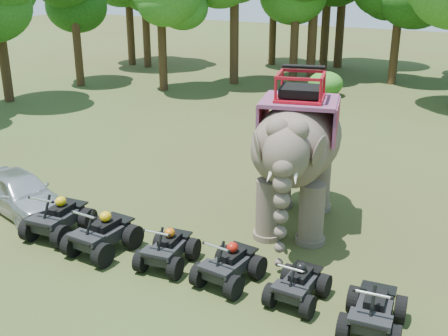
{
  "coord_description": "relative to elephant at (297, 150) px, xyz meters",
  "views": [
    {
      "loc": [
        6.86,
        -12.01,
        7.42
      ],
      "look_at": [
        0.0,
        1.2,
        1.9
      ],
      "focal_mm": 45.0,
      "sensor_mm": 36.0,
      "label": 1
    }
  ],
  "objects": [
    {
      "name": "ground",
      "position": [
        -1.68,
        -2.52,
        -2.3
      ],
      "size": [
        110.0,
        110.0,
        0.0
      ],
      "primitive_type": "plane",
      "color": "#47381E",
      "rests_on": "ground"
    },
    {
      "name": "elephant",
      "position": [
        0.0,
        0.0,
        0.0
      ],
      "size": [
        3.62,
        5.9,
        4.61
      ],
      "primitive_type": null,
      "rotation": [
        0.0,
        0.0,
        0.23
      ],
      "color": "brown",
      "rests_on": "ground"
    },
    {
      "name": "parked_car",
      "position": [
        -7.89,
        -3.18,
        -1.65
      ],
      "size": [
        4.1,
        2.57,
        1.3
      ],
      "primitive_type": "imported",
      "rotation": [
        0.0,
        0.0,
        1.28
      ],
      "color": "silver",
      "rests_on": "ground"
    },
    {
      "name": "atv_0",
      "position": [
        -5.69,
        -3.85,
        -1.62
      ],
      "size": [
        1.48,
        1.95,
        1.38
      ],
      "primitive_type": null,
      "rotation": [
        0.0,
        0.0,
        0.07
      ],
      "color": "black",
      "rests_on": "ground"
    },
    {
      "name": "atv_1",
      "position": [
        -3.94,
        -4.06,
        -1.62
      ],
      "size": [
        1.47,
        1.94,
        1.37
      ],
      "primitive_type": null,
      "rotation": [
        0.0,
        0.0,
        -0.07
      ],
      "color": "black",
      "rests_on": "ground"
    },
    {
      "name": "atv_2",
      "position": [
        -2.01,
        -3.85,
        -1.7
      ],
      "size": [
        1.34,
        1.73,
        1.2
      ],
      "primitive_type": null,
      "rotation": [
        0.0,
        0.0,
        0.1
      ],
      "color": "black",
      "rests_on": "ground"
    },
    {
      "name": "atv_3",
      "position": [
        -0.23,
        -3.85,
        -1.68
      ],
      "size": [
        1.4,
        1.8,
        1.24
      ],
      "primitive_type": null,
      "rotation": [
        0.0,
        0.0,
        -0.11
      ],
      "color": "black",
      "rests_on": "ground"
    },
    {
      "name": "atv_4",
      "position": [
        1.55,
        -3.85,
        -1.73
      ],
      "size": [
        1.2,
        1.59,
        1.14
      ],
      "primitive_type": null,
      "rotation": [
        0.0,
        0.0,
        -0.05
      ],
      "color": "black",
      "rests_on": "ground"
    },
    {
      "name": "atv_5",
      "position": [
        3.36,
        -4.18,
        -1.67
      ],
      "size": [
        1.4,
        1.82,
        1.27
      ],
      "primitive_type": null,
      "rotation": [
        0.0,
        0.0,
        0.09
      ],
      "color": "black",
      "rests_on": "ground"
    },
    {
      "name": "tree_0",
      "position": [
        -1.68,
        21.89,
        1.44
      ],
      "size": [
        5.24,
        5.24,
        7.49
      ],
      "primitive_type": null,
      "color": "#195114",
      "rests_on": "ground"
    },
    {
      "name": "tree_22",
      "position": [
        -19.68,
        7.24,
        1.55
      ],
      "size": [
        5.4,
        5.4,
        7.71
      ],
      "primitive_type": null,
      "color": "#195114",
      "rests_on": "ground"
    },
    {
      "name": "tree_23",
      "position": [
        -18.94,
        12.32,
        1.01
      ],
      "size": [
        4.64,
        4.64,
        6.62
      ],
      "primitive_type": null,
      "color": "#195114",
      "rests_on": "ground"
    },
    {
      "name": "tree_24",
      "position": [
        -13.61,
        13.69,
        1.19
      ],
      "size": [
        4.89,
        4.89,
        6.99
      ],
      "primitive_type": null,
      "color": "#195114",
      "rests_on": "ground"
    },
    {
      "name": "tree_25",
      "position": [
        -10.69,
        17.42,
        2.09
      ],
      "size": [
        6.16,
        6.16,
        8.8
      ],
      "primitive_type": null,
      "color": "#195114",
      "rests_on": "ground"
    },
    {
      "name": "tree_26",
      "position": [
        -6.77,
        20.93,
        1.84
      ],
      "size": [
        5.8,
        5.8,
        8.29
      ],
      "primitive_type": null,
      "color": "#195114",
      "rests_on": "ground"
    },
    {
      "name": "tree_27",
      "position": [
        -7.07,
        24.48,
        2.4
      ],
      "size": [
        6.59,
        6.59,
        9.41
      ],
      "primitive_type": null,
      "color": "#195114",
      "rests_on": "ground"
    },
    {
      "name": "tree_28",
      "position": [
        -20.57,
        19.99,
        1.91
      ],
      "size": [
        5.89,
        5.89,
        8.42
      ],
      "primitive_type": null,
      "color": "#195114",
      "rests_on": "ground"
    },
    {
      "name": "tree_29",
      "position": [
        -18.96,
        19.73,
        1.67
      ],
      "size": [
        5.56,
        5.56,
        7.95
      ],
      "primitive_type": null,
      "color": "#195114",
      "rests_on": "ground"
    },
    {
      "name": "tree_31",
      "position": [
        -7.66,
        19.97,
        1.7
      ],
      "size": [
        5.6,
        5.6,
        8.01
      ],
      "primitive_type": null,
      "color": "#195114",
      "rests_on": "ground"
    },
    {
      "name": "tree_35",
      "position": [
        -11.28,
        25.05,
        1.52
      ],
      "size": [
        5.35,
        5.35,
        7.64
      ],
      "primitive_type": null,
      "color": "#195114",
      "rests_on": "ground"
    },
    {
      "name": "tree_37",
      "position": [
        -8.31,
        25.19,
        1.83
      ],
      "size": [
        5.79,
        5.79,
        8.27
      ],
      "primitive_type": null,
      "color": "#195114",
      "rests_on": "ground"
    }
  ]
}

